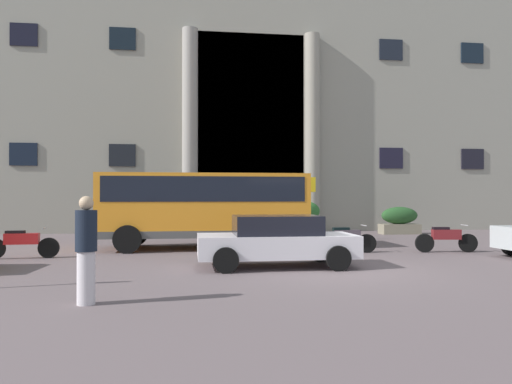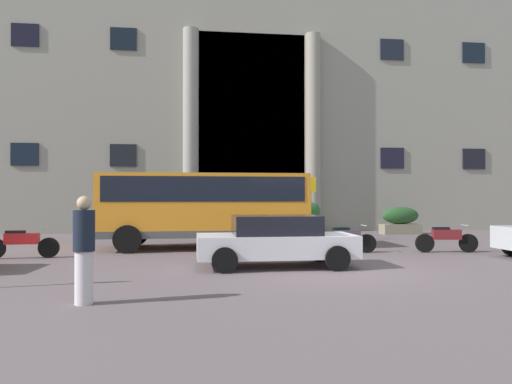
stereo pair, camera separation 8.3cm
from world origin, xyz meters
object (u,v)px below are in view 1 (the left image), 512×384
hedge_planter_far_west (400,221)px  hedge_planter_entrance_left (152,221)px  scooter_by_planter (20,243)px  motorcycle_far_end (445,238)px  motorcycle_near_kerb (345,239)px  hedge_planter_east (304,219)px  parked_sedan_second (277,240)px  pedestrian_woman_with_bag (86,249)px  bus_stop_sign (310,202)px  orange_minibus (204,204)px

hedge_planter_far_west → hedge_planter_entrance_left: (-11.69, -0.25, 0.08)m
scooter_by_planter → motorcycle_far_end: same height
hedge_planter_far_west → motorcycle_near_kerb: size_ratio=0.96×
hedge_planter_east → scooter_by_planter: 12.48m
hedge_planter_far_west → scooter_by_planter: size_ratio=0.90×
hedge_planter_far_west → motorcycle_near_kerb: (-5.07, -7.32, -0.18)m
parked_sedan_second → pedestrian_woman_with_bag: 5.55m
bus_stop_sign → pedestrian_woman_with_bag: size_ratio=1.42×
hedge_planter_entrance_left → scooter_by_planter: size_ratio=0.88×
hedge_planter_entrance_left → motorcycle_far_end: size_ratio=0.91×
hedge_planter_east → pedestrian_woman_with_bag: 15.47m
parked_sedan_second → pedestrian_woman_with_bag: pedestrian_woman_with_bag is taller
orange_minibus → bus_stop_sign: 4.80m
hedge_planter_entrance_left → motorcycle_near_kerb: hedge_planter_entrance_left is taller
bus_stop_sign → motorcycle_near_kerb: bus_stop_sign is taller
bus_stop_sign → pedestrian_woman_with_bag: bearing=-121.2°
hedge_planter_east → hedge_planter_far_west: bearing=2.2°
pedestrian_woman_with_bag → scooter_by_planter: bearing=143.0°
bus_stop_sign → parked_sedan_second: bus_stop_sign is taller
motorcycle_far_end → pedestrian_woman_with_bag: size_ratio=1.10×
hedge_planter_east → scooter_by_planter: (-10.16, -7.25, -0.31)m
orange_minibus → hedge_planter_entrance_left: (-2.18, 4.99, -0.86)m
hedge_planter_entrance_left → hedge_planter_far_west: bearing=1.2°
bus_stop_sign → hedge_planter_east: size_ratio=1.61×
orange_minibus → pedestrian_woman_with_bag: size_ratio=3.86×
bus_stop_sign → motorcycle_far_end: bearing=-52.6°
bus_stop_sign → hedge_planter_entrance_left: size_ratio=1.41×
parked_sedan_second → scooter_by_planter: size_ratio=1.94×
hedge_planter_far_west → hedge_planter_entrance_left: hedge_planter_entrance_left is taller
pedestrian_woman_with_bag → hedge_planter_east: bearing=90.3°
hedge_planter_entrance_left → parked_sedan_second: hedge_planter_entrance_left is taller
hedge_planter_far_west → motorcycle_far_end: hedge_planter_far_west is taller
hedge_planter_east → parked_sedan_second: size_ratio=0.40×
bus_stop_sign → scooter_by_planter: 10.70m
hedge_planter_entrance_left → scooter_by_planter: hedge_planter_entrance_left is taller
hedge_planter_east → motorcycle_near_kerb: hedge_planter_east is taller
hedge_planter_far_west → motorcycle_far_end: size_ratio=0.93×
scooter_by_planter → pedestrian_woman_with_bag: pedestrian_woman_with_bag is taller
scooter_by_planter → motorcycle_far_end: size_ratio=1.04×
motorcycle_far_end → orange_minibus: bearing=170.7°
hedge_planter_far_west → parked_sedan_second: 12.75m
parked_sedan_second → motorcycle_far_end: parked_sedan_second is taller
parked_sedan_second → scooter_by_planter: bearing=159.6°
hedge_planter_entrance_left → scooter_by_planter: 7.88m
parked_sedan_second → scooter_by_planter: 7.60m
bus_stop_sign → hedge_planter_far_west: (5.19, 3.15, -0.97)m
hedge_planter_far_west → motorcycle_far_end: bearing=-103.4°
orange_minibus → pedestrian_woman_with_bag: 9.05m
scooter_by_planter → orange_minibus: bearing=19.2°
orange_minibus → hedge_planter_east: orange_minibus is taller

